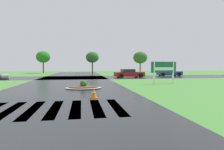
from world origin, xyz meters
TOP-DOWN VIEW (x-y plane):
  - asphalt_roadway at (0.00, 10.00)m, footprint 9.62×80.00m
  - asphalt_cross_road at (0.00, 25.96)m, footprint 90.00×8.65m
  - crosswalk_stripes at (0.00, 4.90)m, footprint 5.85×3.59m
  - estate_billboard at (9.51, 14.87)m, footprint 2.96×0.69m
  - median_island at (1.31, 11.95)m, footprint 2.91×2.04m
  - car_white_sedan at (16.51, 28.04)m, footprint 4.33×2.23m
  - car_silver_hatch at (8.42, 25.01)m, footprint 4.64×2.39m
  - traffic_cone at (1.84, 7.26)m, footprint 0.38×0.38m
  - background_treeline at (-0.25, 43.55)m, footprint 40.34×5.57m

SIDE VIEW (x-z plane):
  - asphalt_roadway at x=0.00m, z-range 0.00..0.01m
  - asphalt_cross_road at x=0.00m, z-range 0.00..0.01m
  - crosswalk_stripes at x=0.00m, z-range 0.00..0.01m
  - median_island at x=1.31m, z-range -0.21..0.47m
  - traffic_cone at x=1.84m, z-range -0.01..0.58m
  - car_white_sedan at x=16.51m, z-range -0.03..1.19m
  - car_silver_hatch at x=8.42m, z-range -0.04..1.25m
  - estate_billboard at x=9.51m, z-range 0.42..2.71m
  - background_treeline at x=-0.25m, z-range 1.01..6.46m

